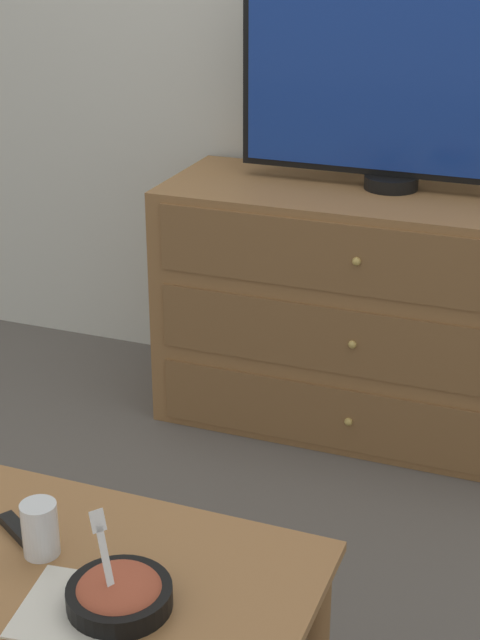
{
  "coord_description": "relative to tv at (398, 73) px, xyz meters",
  "views": [
    {
      "loc": [
        0.64,
        -2.96,
        1.52
      ],
      "look_at": [
        0.04,
        -1.36,
        0.79
      ],
      "focal_mm": 55.0,
      "sensor_mm": 36.0,
      "label": 1
    }
  ],
  "objects": [
    {
      "name": "ground_plane",
      "position": [
        -0.07,
        0.21,
        -1.07
      ],
      "size": [
        12.0,
        12.0,
        0.0
      ],
      "primitive_type": "plane",
      "color": "#56514C"
    },
    {
      "name": "dresser",
      "position": [
        -0.02,
        -0.06,
        -0.7
      ],
      "size": [
        1.27,
        0.5,
        0.74
      ],
      "color": "olive",
      "rests_on": "ground_plane"
    },
    {
      "name": "tv",
      "position": [
        0.0,
        0.0,
        0.0
      ],
      "size": [
        0.91,
        0.16,
        0.65
      ],
      "color": "black",
      "rests_on": "dresser"
    },
    {
      "name": "coffee_table",
      "position": [
        -0.17,
        -1.57,
        -0.69
      ],
      "size": [
        0.82,
        0.52,
        0.45
      ],
      "color": "#9E6B3D",
      "rests_on": "ground_plane"
    },
    {
      "name": "takeout_bowl",
      "position": [
        -0.06,
        -1.62,
        -0.59
      ],
      "size": [
        0.17,
        0.17,
        0.18
      ],
      "color": "black",
      "rests_on": "coffee_table"
    },
    {
      "name": "drink_cup",
      "position": [
        -0.26,
        -1.54,
        -0.58
      ],
      "size": [
        0.06,
        0.06,
        0.1
      ],
      "color": "beige",
      "rests_on": "coffee_table"
    },
    {
      "name": "napkin",
      "position": [
        -0.13,
        -1.65,
        -0.62
      ],
      "size": [
        0.21,
        0.21,
        0.0
      ],
      "color": "silver",
      "rests_on": "coffee_table"
    },
    {
      "name": "remote_control",
      "position": [
        -0.32,
        -1.51,
        -0.61
      ],
      "size": [
        0.13,
        0.1,
        0.02
      ],
      "color": "black",
      "rests_on": "coffee_table"
    }
  ]
}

